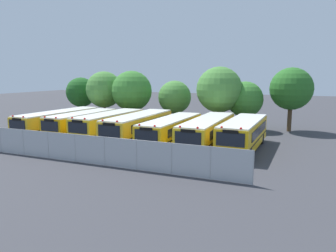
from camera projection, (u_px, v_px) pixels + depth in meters
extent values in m
plane|color=#38383D|center=(140.00, 140.00, 31.56)|extent=(160.00, 160.00, 0.00)
cube|color=yellow|center=(59.00, 121.00, 35.51)|extent=(2.81, 11.13, 1.93)
cube|color=white|center=(59.00, 112.00, 35.35)|extent=(2.75, 10.91, 0.12)
cube|color=black|center=(17.00, 137.00, 30.60)|extent=(2.58, 0.22, 0.36)
cube|color=black|center=(17.00, 125.00, 30.47)|extent=(2.08, 0.11, 0.92)
cube|color=black|center=(70.00, 118.00, 35.20)|extent=(0.26, 8.64, 0.69)
cube|color=black|center=(52.00, 117.00, 36.26)|extent=(0.26, 8.64, 0.69)
cube|color=black|center=(60.00, 124.00, 35.57)|extent=(2.84, 11.25, 0.10)
sphere|color=red|center=(23.00, 117.00, 30.21)|extent=(0.18, 0.18, 0.18)
sphere|color=red|center=(13.00, 116.00, 30.79)|extent=(0.18, 0.18, 0.18)
cube|color=black|center=(17.00, 119.00, 30.38)|extent=(1.14, 0.11, 0.24)
cylinder|color=black|center=(38.00, 135.00, 31.46)|extent=(0.31, 1.01, 1.00)
cylinder|color=black|center=(22.00, 133.00, 32.39)|extent=(0.31, 1.01, 1.00)
cylinder|color=black|center=(90.00, 124.00, 38.52)|extent=(0.31, 1.01, 1.00)
cylinder|color=black|center=(75.00, 123.00, 39.45)|extent=(0.31, 1.01, 1.00)
cube|color=#EAA80C|center=(82.00, 123.00, 33.72)|extent=(2.52, 9.32, 1.98)
cube|color=white|center=(82.00, 113.00, 33.56)|extent=(2.47, 9.13, 0.12)
cube|color=black|center=(50.00, 139.00, 29.59)|extent=(2.49, 0.18, 0.36)
cube|color=black|center=(49.00, 126.00, 29.45)|extent=(2.00, 0.08, 0.95)
cube|color=black|center=(94.00, 120.00, 33.45)|extent=(0.10, 7.25, 0.71)
cube|color=black|center=(75.00, 119.00, 34.44)|extent=(0.10, 7.25, 0.71)
cube|color=black|center=(82.00, 127.00, 33.79)|extent=(2.54, 9.41, 0.10)
sphere|color=red|center=(56.00, 118.00, 29.21)|extent=(0.18, 0.18, 0.18)
sphere|color=red|center=(45.00, 117.00, 29.74)|extent=(0.18, 0.18, 0.18)
cube|color=black|center=(49.00, 120.00, 29.36)|extent=(1.10, 0.09, 0.24)
cylinder|color=black|center=(70.00, 137.00, 30.49)|extent=(0.29, 1.00, 1.00)
cylinder|color=black|center=(52.00, 135.00, 31.35)|extent=(0.29, 1.00, 1.00)
cylinder|color=black|center=(107.00, 128.00, 36.00)|extent=(0.29, 1.00, 1.00)
cylinder|color=black|center=(91.00, 126.00, 36.86)|extent=(0.29, 1.00, 1.00)
cube|color=yellow|center=(109.00, 124.00, 32.58)|extent=(2.74, 9.65, 2.06)
cube|color=white|center=(109.00, 114.00, 32.41)|extent=(2.68, 9.46, 0.12)
cube|color=black|center=(78.00, 142.00, 28.34)|extent=(2.57, 0.22, 0.36)
cube|color=black|center=(77.00, 128.00, 28.20)|extent=(2.07, 0.11, 0.99)
cube|color=black|center=(122.00, 121.00, 32.27)|extent=(0.21, 7.48, 0.74)
cube|color=black|center=(101.00, 120.00, 33.32)|extent=(0.21, 7.48, 0.74)
cube|color=black|center=(110.00, 128.00, 32.65)|extent=(2.76, 9.75, 0.10)
sphere|color=red|center=(85.00, 119.00, 27.93)|extent=(0.18, 0.18, 0.18)
sphere|color=red|center=(72.00, 118.00, 28.50)|extent=(0.18, 0.18, 0.18)
cube|color=black|center=(77.00, 122.00, 28.10)|extent=(1.14, 0.11, 0.24)
cylinder|color=black|center=(98.00, 140.00, 29.21)|extent=(0.30, 1.01, 1.00)
cylinder|color=black|center=(79.00, 138.00, 30.13)|extent=(0.30, 1.01, 1.00)
cylinder|color=black|center=(134.00, 129.00, 34.95)|extent=(0.30, 1.01, 1.00)
cylinder|color=black|center=(117.00, 128.00, 35.87)|extent=(0.30, 1.01, 1.00)
cube|color=yellow|center=(139.00, 126.00, 31.27)|extent=(2.64, 10.48, 2.08)
cube|color=white|center=(139.00, 115.00, 31.10)|extent=(2.59, 10.27, 0.12)
cube|color=black|center=(109.00, 146.00, 26.58)|extent=(2.59, 0.19, 0.36)
cube|color=black|center=(109.00, 131.00, 26.43)|extent=(2.08, 0.08, 1.00)
cube|color=black|center=(152.00, 123.00, 31.00)|extent=(0.12, 8.15, 0.75)
cube|color=black|center=(129.00, 122.00, 31.98)|extent=(0.12, 8.15, 0.75)
cube|color=black|center=(139.00, 131.00, 31.33)|extent=(2.67, 10.58, 0.10)
sphere|color=red|center=(117.00, 121.00, 26.19)|extent=(0.18, 0.18, 0.18)
sphere|color=red|center=(103.00, 120.00, 26.72)|extent=(0.18, 0.18, 0.18)
cube|color=black|center=(109.00, 124.00, 26.33)|extent=(1.14, 0.09, 0.24)
cylinder|color=black|center=(130.00, 144.00, 27.49)|extent=(0.29, 1.00, 1.00)
cylinder|color=black|center=(107.00, 142.00, 28.35)|extent=(0.29, 1.00, 1.00)
cylinder|color=black|center=(164.00, 131.00, 34.10)|extent=(0.29, 1.00, 1.00)
cylinder|color=black|center=(145.00, 129.00, 34.96)|extent=(0.29, 1.00, 1.00)
cube|color=yellow|center=(171.00, 130.00, 29.79)|extent=(2.50, 10.15, 1.91)
cube|color=white|center=(171.00, 119.00, 29.63)|extent=(2.45, 9.95, 0.12)
cube|color=black|center=(146.00, 150.00, 25.26)|extent=(2.51, 0.17, 0.36)
cube|color=black|center=(146.00, 136.00, 25.13)|extent=(2.01, 0.07, 0.92)
cube|color=black|center=(185.00, 127.00, 29.52)|extent=(0.08, 7.91, 0.69)
cube|color=black|center=(161.00, 125.00, 30.51)|extent=(0.08, 7.91, 0.69)
cube|color=black|center=(171.00, 134.00, 29.85)|extent=(2.53, 10.25, 0.10)
sphere|color=red|center=(155.00, 126.00, 24.90)|extent=(0.18, 0.18, 0.18)
sphere|color=red|center=(139.00, 125.00, 25.43)|extent=(0.18, 0.18, 0.18)
cube|color=black|center=(146.00, 129.00, 25.04)|extent=(1.11, 0.09, 0.24)
cylinder|color=black|center=(166.00, 147.00, 26.17)|extent=(0.28, 1.00, 1.00)
cylinder|color=black|center=(142.00, 145.00, 27.03)|extent=(0.28, 1.00, 1.00)
cylinder|color=black|center=(194.00, 133.00, 32.45)|extent=(0.28, 1.00, 1.00)
cylinder|color=black|center=(174.00, 132.00, 33.31)|extent=(0.28, 1.00, 1.00)
cube|color=yellow|center=(208.00, 131.00, 28.89)|extent=(2.68, 11.12, 2.00)
cube|color=white|center=(208.00, 119.00, 28.72)|extent=(2.63, 10.90, 0.12)
cube|color=black|center=(187.00, 154.00, 23.89)|extent=(2.55, 0.20, 0.36)
cube|color=black|center=(188.00, 138.00, 23.75)|extent=(2.05, 0.09, 0.96)
cube|color=black|center=(223.00, 128.00, 28.64)|extent=(0.19, 8.64, 0.72)
cube|color=black|center=(195.00, 126.00, 29.59)|extent=(0.19, 8.64, 0.72)
cube|color=black|center=(208.00, 135.00, 28.95)|extent=(2.71, 11.23, 0.10)
sphere|color=red|center=(198.00, 128.00, 23.52)|extent=(0.18, 0.18, 0.18)
sphere|color=red|center=(180.00, 127.00, 24.04)|extent=(0.18, 0.18, 0.18)
cube|color=black|center=(188.00, 131.00, 23.66)|extent=(1.12, 0.10, 0.24)
cylinder|color=black|center=(207.00, 151.00, 24.83)|extent=(0.30, 1.00, 1.00)
cylinder|color=black|center=(180.00, 149.00, 25.66)|extent=(0.30, 1.00, 1.00)
cylinder|color=black|center=(228.00, 134.00, 32.02)|extent=(0.30, 1.00, 1.00)
cylinder|color=black|center=(207.00, 133.00, 32.85)|extent=(0.30, 1.00, 1.00)
cube|color=yellow|center=(243.00, 134.00, 27.39)|extent=(2.66, 9.75, 2.10)
cube|color=white|center=(244.00, 121.00, 27.21)|extent=(2.60, 9.56, 0.12)
cube|color=black|center=(230.00, 157.00, 23.08)|extent=(2.58, 0.20, 0.36)
cube|color=black|center=(230.00, 140.00, 22.93)|extent=(2.07, 0.09, 1.01)
cube|color=black|center=(260.00, 130.00, 27.09)|extent=(0.14, 7.58, 0.76)
cube|color=black|center=(230.00, 128.00, 28.12)|extent=(0.14, 7.58, 0.76)
cube|color=black|center=(243.00, 138.00, 27.45)|extent=(2.68, 9.85, 0.10)
sphere|color=red|center=(241.00, 128.00, 22.67)|extent=(0.18, 0.18, 0.18)
sphere|color=red|center=(222.00, 127.00, 23.23)|extent=(0.18, 0.18, 0.18)
cube|color=black|center=(230.00, 132.00, 22.83)|extent=(1.14, 0.10, 0.24)
cylinder|color=black|center=(249.00, 154.00, 23.96)|extent=(0.29, 1.00, 1.00)
cylinder|color=black|center=(220.00, 151.00, 24.86)|extent=(0.29, 1.00, 1.00)
cylinder|color=black|center=(262.00, 139.00, 29.84)|extent=(0.29, 1.00, 1.00)
cylinder|color=black|center=(238.00, 137.00, 30.74)|extent=(0.29, 1.00, 1.00)
cylinder|color=#4C3823|center=(82.00, 111.00, 46.21)|extent=(0.46, 0.46, 2.31)
sphere|color=#1E561E|center=(81.00, 92.00, 45.78)|extent=(4.19, 4.19, 4.19)
sphere|color=#1E561E|center=(78.00, 90.00, 45.94)|extent=(3.19, 3.19, 3.19)
cylinder|color=#4C3823|center=(105.00, 113.00, 43.11)|extent=(0.30, 0.30, 2.61)
sphere|color=#478438|center=(104.00, 90.00, 42.62)|extent=(4.78, 4.78, 4.78)
sphere|color=#478438|center=(106.00, 91.00, 42.34)|extent=(2.74, 2.74, 2.74)
cylinder|color=#4C3823|center=(132.00, 115.00, 41.58)|extent=(0.32, 0.32, 2.36)
sphere|color=#387A2D|center=(132.00, 91.00, 41.09)|extent=(5.13, 5.13, 5.13)
sphere|color=#387A2D|center=(135.00, 89.00, 40.45)|extent=(3.29, 3.29, 3.29)
cylinder|color=#4C3823|center=(175.00, 117.00, 40.66)|extent=(0.46, 0.46, 2.02)
sphere|color=#478438|center=(175.00, 97.00, 40.26)|extent=(4.12, 4.12, 4.12)
sphere|color=#478438|center=(173.00, 96.00, 40.65)|extent=(2.34, 2.34, 2.34)
cylinder|color=#4C3823|center=(219.00, 119.00, 37.03)|extent=(0.39, 0.39, 2.73)
sphere|color=#478438|center=(219.00, 90.00, 36.51)|extent=(5.19, 5.19, 5.19)
sphere|color=#478438|center=(225.00, 90.00, 36.42)|extent=(3.89, 3.89, 3.89)
cylinder|color=#4C3823|center=(244.00, 121.00, 37.16)|extent=(0.39, 0.39, 2.02)
sphere|color=#387A2D|center=(245.00, 99.00, 36.76)|extent=(4.11, 4.11, 4.11)
sphere|color=#387A2D|center=(240.00, 101.00, 37.24)|extent=(3.07, 3.07, 3.07)
cylinder|color=#4C3823|center=(290.00, 118.00, 36.31)|extent=(0.47, 0.47, 3.04)
sphere|color=#286623|center=(291.00, 89.00, 35.80)|extent=(4.71, 4.71, 4.71)
sphere|color=#286623|center=(284.00, 91.00, 36.01)|extent=(2.80, 2.80, 2.80)
cylinder|color=#9EA0A3|center=(0.00, 140.00, 26.51)|extent=(0.07, 0.07, 2.09)
cylinder|color=#9EA0A3|center=(23.00, 142.00, 25.51)|extent=(0.07, 0.07, 2.09)
cylinder|color=#9EA0A3|center=(48.00, 145.00, 24.52)|extent=(0.07, 0.07, 2.09)
cylinder|color=#9EA0A3|center=(75.00, 148.00, 23.52)|extent=(0.07, 0.07, 2.09)
cylinder|color=#9EA0A3|center=(105.00, 151.00, 22.53)|extent=(0.07, 0.07, 2.09)
cylinder|color=#9EA0A3|center=(137.00, 155.00, 21.53)|extent=(0.07, 0.07, 2.09)
cylinder|color=#9EA0A3|center=(172.00, 159.00, 20.54)|extent=(0.07, 0.07, 2.09)
cylinder|color=#9EA0A3|center=(210.00, 163.00, 19.54)|extent=(0.07, 0.07, 2.09)
cylinder|color=#9EA0A3|center=(253.00, 168.00, 18.55)|extent=(0.07, 0.07, 2.09)
cube|color=#ADB2B7|center=(75.00, 148.00, 23.52)|extent=(25.50, 0.02, 2.05)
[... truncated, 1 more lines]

